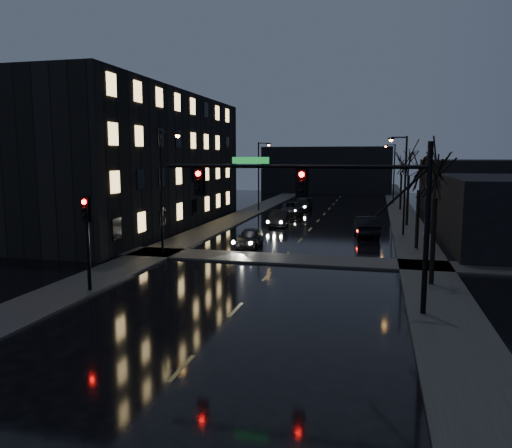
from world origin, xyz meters
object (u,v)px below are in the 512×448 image
Objects in this scene: oncoming_car_a at (250,237)px; lead_car at (366,226)px; oncoming_car_c at (293,208)px; oncoming_car_b at (279,218)px; oncoming_car_d at (302,204)px.

lead_car is (7.99, 6.90, 0.15)m from oncoming_car_a.
oncoming_car_c reaches higher than oncoming_car_a.
oncoming_car_c is at bearing 87.28° from oncoming_car_b.
oncoming_car_b is at bearing 85.67° from oncoming_car_a.
oncoming_car_d is (0.35, 4.81, -0.00)m from oncoming_car_c.
oncoming_car_b is 8.93m from lead_car.
oncoming_car_b reaches higher than oncoming_car_a.
oncoming_car_b reaches higher than oncoming_car_c.
oncoming_car_a is at bearing -94.04° from oncoming_car_b.
oncoming_car_a is at bearing 33.92° from lead_car.
oncoming_car_d is (0.15, 13.81, -0.02)m from oncoming_car_b.
oncoming_car_a is 19.90m from oncoming_car_c.
oncoming_car_a is at bearing -89.54° from oncoming_car_d.
oncoming_car_a is 0.88× the size of oncoming_car_b.
oncoming_car_c is at bearing -93.41° from oncoming_car_d.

